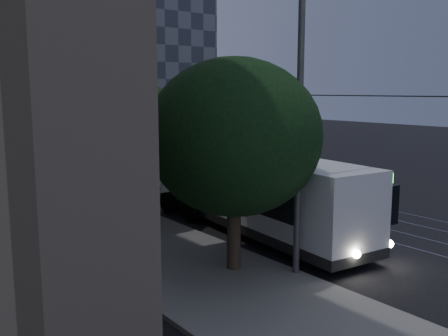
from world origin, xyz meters
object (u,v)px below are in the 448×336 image
at_px(trolleybus, 248,189).
at_px(car_white_d, 5,146).
at_px(car_white_a, 90,165).
at_px(streetlamp_near, 310,86).
at_px(car_white_b, 50,160).
at_px(pickup_silver, 146,183).
at_px(car_white_c, 57,154).
at_px(streetlamp_far, 43,79).

bearing_deg(trolleybus, car_white_d, 97.48).
height_order(car_white_a, streetlamp_near, streetlamp_near).
distance_m(trolleybus, car_white_b, 20.84).
relative_size(pickup_silver, car_white_a, 1.44).
relative_size(car_white_c, streetlamp_far, 0.41).
relative_size(car_white_d, streetlamp_near, 0.37).
height_order(car_white_c, streetlamp_far, streetlamp_far).
bearing_deg(pickup_silver, streetlamp_near, -107.83).
xyz_separation_m(car_white_d, streetlamp_far, (-0.47, -13.63, 5.92)).
distance_m(trolleybus, car_white_d, 33.56).
xyz_separation_m(pickup_silver, car_white_c, (0.42, 15.46, 0.01)).
bearing_deg(car_white_a, streetlamp_far, 148.25).
bearing_deg(streetlamp_near, pickup_silver, 82.96).
xyz_separation_m(trolleybus, car_white_b, (-1.40, 20.77, -1.02)).
bearing_deg(streetlamp_far, car_white_d, 88.01).
height_order(pickup_silver, car_white_c, car_white_c).
xyz_separation_m(pickup_silver, car_white_a, (0.42, 8.95, -0.11)).
height_order(car_white_d, streetlamp_far, streetlamp_far).
bearing_deg(pickup_silver, car_white_a, 76.52).
distance_m(car_white_c, streetlamp_far, 7.36).
xyz_separation_m(pickup_silver, car_white_d, (-1.18, 25.05, -0.11)).
bearing_deg(car_white_b, car_white_a, -64.54).
height_order(trolleybus, car_white_c, trolleybus).
relative_size(trolleybus, car_white_b, 2.60).
height_order(pickup_silver, car_white_d, pickup_silver).
bearing_deg(trolleybus, pickup_silver, 96.59).
height_order(car_white_b, car_white_c, car_white_c).
relative_size(car_white_a, streetlamp_near, 0.38).
bearing_deg(streetlamp_near, streetlamp_far, 89.96).
bearing_deg(car_white_a, trolleybus, -72.34).
xyz_separation_m(car_white_b, streetlamp_far, (-0.47, -0.88, 5.84)).
distance_m(pickup_silver, car_white_b, 12.36).
relative_size(car_white_b, streetlamp_far, 0.44).
bearing_deg(car_white_d, streetlamp_far, -108.28).
xyz_separation_m(trolleybus, streetlamp_far, (-1.87, 19.88, 4.82)).
distance_m(trolleybus, pickup_silver, 8.52).
bearing_deg(car_white_a, streetlamp_near, -76.99).
height_order(streetlamp_near, streetlamp_far, streetlamp_far).
relative_size(car_white_c, streetlamp_near, 0.46).
bearing_deg(car_white_d, streetlamp_near, -107.01).
height_order(car_white_b, car_white_d, car_white_b).
height_order(pickup_silver, car_white_a, pickup_silver).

